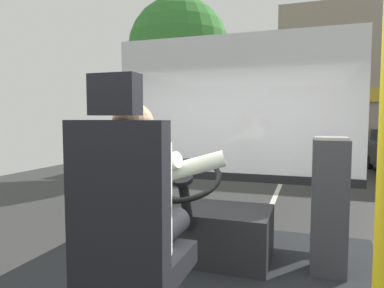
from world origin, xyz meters
name	(u,v)px	position (x,y,z in m)	size (l,w,h in m)	color
ground	(281,183)	(0.00, 8.80, -0.02)	(18.00, 44.00, 0.06)	#323232
driver_seat	(129,236)	(-0.06, -0.41, 1.40)	(0.48, 0.48, 1.30)	black
bus_driver	(138,196)	(-0.06, -0.31, 1.57)	(0.79, 0.56, 0.74)	black
steering_console	(200,229)	(-0.06, 0.74, 1.07)	(1.10, 0.97, 0.82)	black
fare_box	(329,206)	(0.89, 0.75, 1.33)	(0.24, 0.21, 0.98)	#333338
windshield_panel	(232,124)	(0.00, 1.62, 1.89)	(2.50, 0.08, 1.48)	silver
street_tree	(179,50)	(-3.49, 9.35, 4.24)	(3.40, 3.40, 5.97)	#4C3828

